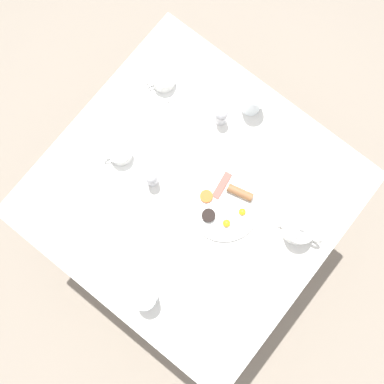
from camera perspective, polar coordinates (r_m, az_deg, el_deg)
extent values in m
plane|color=gray|center=(2.33, 0.00, -3.16)|extent=(8.00, 8.00, 0.00)
cube|color=silver|center=(1.61, 0.00, -0.21)|extent=(0.98, 1.02, 0.03)
cylinder|color=brown|center=(2.00, 2.56, -20.21)|extent=(0.04, 0.04, 0.72)
cylinder|color=brown|center=(2.09, 17.67, -0.26)|extent=(0.04, 0.04, 0.72)
cylinder|color=brown|center=(2.07, -17.84, -3.53)|extent=(0.04, 0.04, 0.72)
cylinder|color=brown|center=(2.16, -2.30, 14.85)|extent=(0.04, 0.04, 0.72)
cylinder|color=white|center=(1.59, 4.08, -1.61)|extent=(0.26, 0.26, 0.01)
cylinder|color=white|center=(1.57, 4.38, -4.02)|extent=(0.07, 0.07, 0.00)
sphere|color=yellow|center=(1.56, 4.41, -3.98)|extent=(0.03, 0.03, 0.03)
cylinder|color=white|center=(1.58, 6.36, -2.56)|extent=(0.07, 0.07, 0.00)
sphere|color=yellow|center=(1.57, 6.40, -2.52)|extent=(0.02, 0.02, 0.02)
cylinder|color=brown|center=(1.58, 6.12, -0.06)|extent=(0.05, 0.10, 0.03)
cube|color=#B74C42|center=(1.59, 3.82, 0.86)|extent=(0.10, 0.04, 0.01)
cylinder|color=#D16023|center=(1.58, 1.84, -0.55)|extent=(0.05, 0.05, 0.01)
cylinder|color=black|center=(1.57, 2.11, -2.99)|extent=(0.05, 0.05, 0.02)
cylinder|color=white|center=(1.58, 13.34, -4.70)|extent=(0.10, 0.10, 0.09)
cylinder|color=white|center=(1.53, 13.74, -4.55)|extent=(0.07, 0.07, 0.01)
sphere|color=white|center=(1.52, 13.86, -4.50)|extent=(0.02, 0.02, 0.02)
cone|color=white|center=(1.56, 11.33, -3.60)|extent=(0.03, 0.05, 0.04)
torus|color=white|center=(1.59, 15.11, -5.60)|extent=(0.02, 0.07, 0.07)
cylinder|color=white|center=(1.64, -8.93, 4.67)|extent=(0.15, 0.15, 0.01)
cylinder|color=white|center=(1.61, -9.10, 4.94)|extent=(0.08, 0.08, 0.06)
cylinder|color=tan|center=(1.62, -9.07, 4.90)|extent=(0.07, 0.07, 0.05)
torus|color=white|center=(1.61, -10.64, 4.42)|extent=(0.04, 0.03, 0.04)
cylinder|color=white|center=(1.71, -3.59, 13.66)|extent=(0.15, 0.15, 0.01)
cylinder|color=white|center=(1.68, -3.66, 14.08)|extent=(0.08, 0.08, 0.06)
cylinder|color=tan|center=(1.69, -3.64, 13.98)|extent=(0.07, 0.07, 0.04)
torus|color=white|center=(1.68, -5.21, 13.69)|extent=(0.04, 0.03, 0.04)
cylinder|color=white|center=(1.64, 7.67, 11.46)|extent=(0.08, 0.08, 0.11)
cylinder|color=white|center=(1.53, -5.91, -13.18)|extent=(0.08, 0.08, 0.11)
cylinder|color=#BCBCC1|center=(1.64, 3.71, 9.40)|extent=(0.04, 0.04, 0.06)
sphere|color=#BCBCC1|center=(1.59, 3.82, 9.92)|extent=(0.04, 0.04, 0.04)
cylinder|color=#BCBCC1|center=(1.58, -5.10, 1.60)|extent=(0.04, 0.04, 0.06)
sphere|color=#BCBCC1|center=(1.54, -5.24, 1.92)|extent=(0.04, 0.04, 0.04)
cube|color=white|center=(1.59, 3.43, -17.37)|extent=(0.14, 0.19, 0.01)
cube|color=silver|center=(1.61, -10.18, -2.43)|extent=(0.11, 0.17, 0.00)
cube|color=silver|center=(1.66, 13.44, 3.97)|extent=(0.17, 0.14, 0.00)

